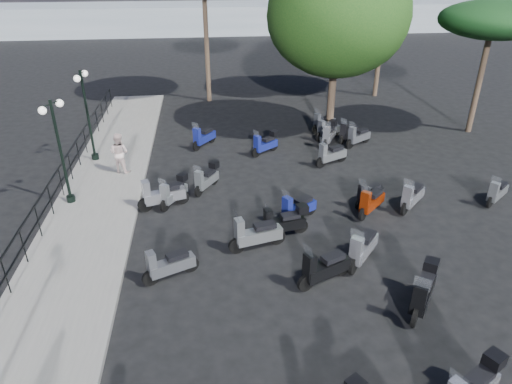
{
  "coord_description": "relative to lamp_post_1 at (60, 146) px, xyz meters",
  "views": [
    {
      "loc": [
        -2.5,
        -10.67,
        8.05
      ],
      "look_at": [
        -0.98,
        2.29,
        1.2
      ],
      "focal_mm": 32.0,
      "sensor_mm": 36.0,
      "label": 1
    }
  ],
  "objects": [
    {
      "name": "ground",
      "position": [
        7.42,
        -4.35,
        -2.27
      ],
      "size": [
        120.0,
        120.0,
        0.0
      ],
      "primitive_type": "plane",
      "color": "black",
      "rests_on": "ground"
    },
    {
      "name": "sidewalk",
      "position": [
        0.92,
        -1.35,
        -2.2
      ],
      "size": [
        3.0,
        30.0,
        0.15
      ],
      "primitive_type": "cube",
      "color": "slate",
      "rests_on": "ground"
    },
    {
      "name": "railing",
      "position": [
        -0.38,
        -1.55,
        -1.38
      ],
      "size": [
        0.04,
        26.04,
        1.1
      ],
      "color": "black",
      "rests_on": "sidewalk"
    },
    {
      "name": "lamp_post_1",
      "position": [
        0.0,
        0.0,
        0.0
      ],
      "size": [
        0.59,
        1.03,
        3.72
      ],
      "rotation": [
        0.0,
        0.0,
        -0.4
      ],
      "color": "black",
      "rests_on": "sidewalk"
    },
    {
      "name": "lamp_post_2",
      "position": [
        0.13,
        3.8,
        0.06
      ],
      "size": [
        0.37,
        1.12,
        3.82
      ],
      "rotation": [
        0.0,
        0.0,
        -0.12
      ],
      "color": "black",
      "rests_on": "sidewalk"
    },
    {
      "name": "pedestrian_far",
      "position": [
        1.45,
        2.36,
        -1.3
      ],
      "size": [
        0.98,
        0.89,
        1.65
      ],
      "primitive_type": "imported",
      "rotation": [
        0.0,
        0.0,
        2.74
      ],
      "color": "beige",
      "rests_on": "sidewalk"
    },
    {
      "name": "scooter_2",
      "position": [
        3.73,
        -4.66,
        -1.82
      ],
      "size": [
        1.56,
        0.85,
        1.32
      ],
      "rotation": [
        0.0,
        0.0,
        1.99
      ],
      "color": "black",
      "rests_on": "ground"
    },
    {
      "name": "scooter_3",
      "position": [
        3.28,
        -0.6,
        -1.76
      ],
      "size": [
        1.8,
        0.84,
        1.48
      ],
      "rotation": [
        0.0,
        0.0,
        1.89
      ],
      "color": "black",
      "rests_on": "ground"
    },
    {
      "name": "scooter_4",
      "position": [
        4.87,
        0.62,
        -1.8
      ],
      "size": [
        1.0,
        1.39,
        1.25
      ],
      "rotation": [
        0.0,
        0.0,
        2.56
      ],
      "color": "black",
      "rests_on": "ground"
    },
    {
      "name": "scooter_5",
      "position": [
        4.82,
        5.06,
        -1.81
      ],
      "size": [
        1.11,
        1.4,
        1.34
      ],
      "rotation": [
        0.0,
        0.0,
        2.49
      ],
      "color": "black",
      "rests_on": "ground"
    },
    {
      "name": "scooter_8",
      "position": [
        7.91,
        -5.34,
        -1.77
      ],
      "size": [
        1.69,
        0.95,
        1.44
      ],
      "rotation": [
        0.0,
        0.0,
        2.0
      ],
      "color": "black",
      "rests_on": "ground"
    },
    {
      "name": "scooter_9",
      "position": [
        6.27,
        -3.5,
        -1.77
      ],
      "size": [
        1.81,
        0.74,
        1.46
      ],
      "rotation": [
        0.0,
        0.0,
        1.82
      ],
      "color": "black",
      "rests_on": "ground"
    },
    {
      "name": "scooter_10",
      "position": [
        7.84,
        -2.01,
        -1.81
      ],
      "size": [
        1.47,
        1.01,
        1.33
      ],
      "rotation": [
        0.0,
        0.0,
        2.14
      ],
      "color": "black",
      "rests_on": "ground"
    },
    {
      "name": "scooter_11",
      "position": [
        7.56,
        3.89,
        -1.8
      ],
      "size": [
        1.34,
        1.09,
        1.26
      ],
      "rotation": [
        0.0,
        0.0,
        2.23
      ],
      "color": "black",
      "rests_on": "ground"
    },
    {
      "name": "scooter_14",
      "position": [
        9.24,
        -4.57,
        -1.77
      ],
      "size": [
        1.26,
        1.47,
        1.46
      ],
      "rotation": [
        0.0,
        0.0,
        2.44
      ],
      "color": "black",
      "rests_on": "ground"
    },
    {
      "name": "scooter_15",
      "position": [
        7.24,
        -2.88,
        -1.77
      ],
      "size": [
        1.67,
        0.63,
        1.34
      ],
      "rotation": [
        0.0,
        0.0,
        1.77
      ],
      "color": "black",
      "rests_on": "ground"
    },
    {
      "name": "scooter_16",
      "position": [
        10.45,
        -1.85,
        -1.82
      ],
      "size": [
        1.26,
        1.22,
        1.32
      ],
      "rotation": [
        0.0,
        0.0,
        2.34
      ],
      "color": "black",
      "rests_on": "ground"
    },
    {
      "name": "scooter_17",
      "position": [
        10.71,
        4.71,
        -1.78
      ],
      "size": [
        0.98,
        1.5,
        1.32
      ],
      "rotation": [
        0.0,
        0.0,
        2.63
      ],
      "color": "black",
      "rests_on": "ground"
    },
    {
      "name": "scooter_20",
      "position": [
        10.12,
        -6.63,
        -1.73
      ],
      "size": [
        1.23,
        1.55,
        1.45
      ],
      "rotation": [
        0.0,
        0.0,
        2.5
      ],
      "color": "black",
      "rests_on": "ground"
    },
    {
      "name": "scooter_21",
      "position": [
        10.6,
        -1.22,
        -1.86
      ],
      "size": [
        1.29,
        0.95,
        1.2
      ],
      "rotation": [
        0.0,
        0.0,
        2.17
      ],
      "color": "black",
      "rests_on": "ground"
    },
    {
      "name": "scooter_22",
      "position": [
        10.18,
        2.36,
        -1.81
      ],
      "size": [
        1.55,
        0.91,
        1.34
      ],
      "rotation": [
        0.0,
        0.0,
        2.03
      ],
      "color": "black",
      "rests_on": "ground"
    },
    {
      "name": "scooter_23",
      "position": [
        10.81,
        5.4,
        -1.82
      ],
      "size": [
        1.43,
        0.99,
        1.3
      ],
      "rotation": [
        0.0,
        0.0,
        2.14
      ],
      "color": "black",
      "rests_on": "ground"
    },
    {
      "name": "scooter_27",
      "position": [
        15.22,
        -1.63,
        -1.85
      ],
      "size": [
        1.28,
        1.03,
        1.23
      ],
      "rotation": [
        0.0,
        0.0,
        2.23
      ],
      "color": "black",
      "rests_on": "ground"
    },
    {
      "name": "scooter_28",
      "position": [
        12.0,
        -1.67,
        -1.8
      ],
      "size": [
        1.3,
        1.27,
        1.36
      ],
      "rotation": [
        0.0,
        0.0,
        2.34
      ],
      "color": "black",
      "rests_on": "ground"
    },
    {
      "name": "scooter_29",
      "position": [
        11.73,
        5.01,
        -1.84
      ],
      "size": [
        1.23,
        1.14,
        1.25
      ],
      "rotation": [
        0.0,
        0.0,
        2.31
      ],
      "color": "black",
      "rests_on": "ground"
    },
    {
      "name": "scooter_30",
      "position": [
        3.68,
        -0.35,
        -1.8
      ],
      "size": [
        1.0,
        1.39,
        1.25
      ],
      "rotation": [
        0.0,
        0.0,
        2.56
      ],
      "color": "black",
      "rests_on": "ground"
    },
    {
      "name": "scooter_31",
      "position": [
        11.99,
        4.34,
        -1.82
      ],
      "size": [
        1.43,
        0.99,
        1.3
      ],
      "rotation": [
        0.0,
        0.0,
        2.14
      ],
      "color": "black",
      "rests_on": "ground"
    },
    {
      "name": "scooter_32",
      "position": [
        10.87,
        6.45,
        -1.82
      ],
      "size": [
        1.43,
        0.99,
        1.3
      ],
      "rotation": [
        0.0,
        0.0,
        2.14
      ],
      "color": "black",
      "rests_on": "ground"
    },
    {
      "name": "broadleaf_tree",
      "position": [
        11.16,
        6.37,
        3.29
      ],
      "size": [
        6.52,
        6.52,
        8.34
      ],
      "color": "#38281E",
      "rests_on": "ground"
    },
    {
      "name": "pine_3",
      "position": [
        18.22,
        5.58,
        3.06
      ],
      "size": [
        4.87,
        4.87,
        6.22
      ],
      "color": "#38281E",
      "rests_on": "ground"
    },
    {
      "name": "distant_hills",
      "position": [
        7.42,
        40.65,
        -0.77
      ],
      "size": [
        70.0,
        8.0,
        3.0
      ],
      "primitive_type": "cube",
      "color": "gray",
      "rests_on": "ground"
    }
  ]
}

